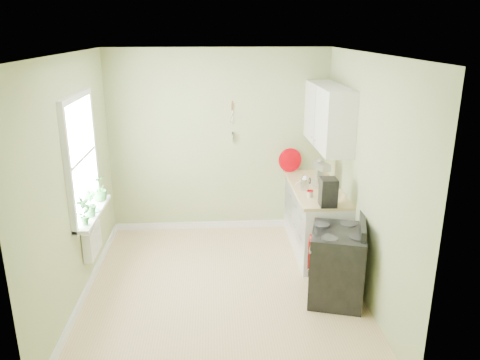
{
  "coord_description": "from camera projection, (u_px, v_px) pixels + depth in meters",
  "views": [
    {
      "loc": [
        -0.09,
        -4.89,
        2.94
      ],
      "look_at": [
        0.24,
        0.55,
        1.17
      ],
      "focal_mm": 35.0,
      "sensor_mm": 36.0,
      "label": 1
    }
  ],
  "objects": [
    {
      "name": "stove",
      "position": [
        337.0,
        265.0,
        5.24
      ],
      "size": [
        0.76,
        0.81,
        0.95
      ],
      "color": "black",
      "rests_on": "floor"
    },
    {
      "name": "radiator",
      "position": [
        92.0,
        240.0,
        5.54
      ],
      "size": [
        0.12,
        0.5,
        0.35
      ],
      "primitive_type": "cube",
      "color": "white",
      "rests_on": "wall_left"
    },
    {
      "name": "wall_utensils",
      "position": [
        232.0,
        128.0,
        6.78
      ],
      "size": [
        0.02,
        0.14,
        0.58
      ],
      "color": "beige",
      "rests_on": "wall_back"
    },
    {
      "name": "window",
      "position": [
        81.0,
        158.0,
        5.28
      ],
      "size": [
        0.06,
        1.14,
        1.44
      ],
      "color": "white",
      "rests_on": "wall_left"
    },
    {
      "name": "kettle",
      "position": [
        305.0,
        183.0,
        6.15
      ],
      "size": [
        0.2,
        0.12,
        0.2
      ],
      "color": "silver",
      "rests_on": "countertop"
    },
    {
      "name": "window_sill",
      "position": [
        93.0,
        213.0,
        5.49
      ],
      "size": [
        0.18,
        1.14,
        0.04
      ],
      "primitive_type": "cube",
      "color": "white",
      "rests_on": "wall_left"
    },
    {
      "name": "stand_mixer",
      "position": [
        321.0,
        175.0,
        6.27
      ],
      "size": [
        0.25,
        0.33,
        0.37
      ],
      "color": "#B2B2B7",
      "rests_on": "countertop"
    },
    {
      "name": "plant_a",
      "position": [
        83.0,
        211.0,
        5.05
      ],
      "size": [
        0.19,
        0.21,
        0.32
      ],
      "primitive_type": "imported",
      "rotation": [
        0.0,
        0.0,
        0.98
      ],
      "color": "#25632A",
      "rests_on": "window_sill"
    },
    {
      "name": "countertop",
      "position": [
        316.0,
        188.0,
        6.31
      ],
      "size": [
        0.64,
        1.6,
        0.04
      ],
      "primitive_type": "cube",
      "color": "beige",
      "rests_on": "base_cabinets"
    },
    {
      "name": "upper_cabinets",
      "position": [
        328.0,
        116.0,
        6.11
      ],
      "size": [
        0.35,
        1.4,
        0.8
      ],
      "primitive_type": "cube",
      "color": "white",
      "rests_on": "wall_right"
    },
    {
      "name": "wall_right",
      "position": [
        365.0,
        178.0,
        5.23
      ],
      "size": [
        0.02,
        3.6,
        2.7
      ],
      "primitive_type": "cube",
      "color": "#A5B279",
      "rests_on": "floor"
    },
    {
      "name": "red_tray",
      "position": [
        290.0,
        160.0,
        6.92
      ],
      "size": [
        0.36,
        0.14,
        0.35
      ],
      "primitive_type": "cylinder",
      "rotation": [
        1.45,
        0.0,
        0.22
      ],
      "color": "#A20009",
      "rests_on": "countertop"
    },
    {
      "name": "floor",
      "position": [
        223.0,
        289.0,
        5.56
      ],
      "size": [
        3.2,
        3.6,
        0.02
      ],
      "primitive_type": "cube",
      "color": "tan",
      "rests_on": "ground"
    },
    {
      "name": "wall_back",
      "position": [
        219.0,
        142.0,
        6.86
      ],
      "size": [
        3.2,
        0.02,
        2.7
      ],
      "primitive_type": "cube",
      "color": "#A5B279",
      "rests_on": "floor"
    },
    {
      "name": "jar",
      "position": [
        310.0,
        194.0,
        5.9
      ],
      "size": [
        0.08,
        0.08,
        0.09
      ],
      "color": "beige",
      "rests_on": "countertop"
    },
    {
      "name": "ceiling",
      "position": [
        220.0,
        53.0,
        4.72
      ],
      "size": [
        3.2,
        3.6,
        0.02
      ],
      "primitive_type": "cube",
      "color": "white",
      "rests_on": "wall_back"
    },
    {
      "name": "plant_c",
      "position": [
        100.0,
        188.0,
        5.78
      ],
      "size": [
        0.25,
        0.25,
        0.32
      ],
      "primitive_type": "imported",
      "rotation": [
        0.0,
        0.0,
        4.14
      ],
      "color": "#25632A",
      "rests_on": "window_sill"
    },
    {
      "name": "plant_b",
      "position": [
        89.0,
        204.0,
        5.29
      ],
      "size": [
        0.21,
        0.21,
        0.3
      ],
      "primitive_type": "imported",
      "rotation": [
        0.0,
        0.0,
        2.25
      ],
      "color": "#25632A",
      "rests_on": "window_sill"
    },
    {
      "name": "wall_left",
      "position": [
        73.0,
        183.0,
        5.05
      ],
      "size": [
        0.02,
        3.6,
        2.7
      ],
      "primitive_type": "cube",
      "color": "#A5B279",
      "rests_on": "floor"
    },
    {
      "name": "coffee_maker",
      "position": [
        328.0,
        193.0,
        5.59
      ],
      "size": [
        0.2,
        0.22,
        0.34
      ],
      "color": "black",
      "rests_on": "countertop"
    },
    {
      "name": "base_cabinets",
      "position": [
        315.0,
        219.0,
        6.45
      ],
      "size": [
        0.6,
        1.6,
        0.87
      ],
      "primitive_type": "cube",
      "color": "white",
      "rests_on": "floor"
    }
  ]
}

